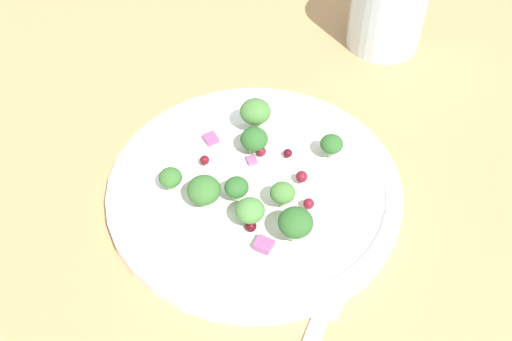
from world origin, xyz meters
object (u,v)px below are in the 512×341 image
broccoli_floret_2 (255,112)px  water_glass (389,3)px  broccoli_floret_0 (332,144)px  plate (256,185)px  broccoli_floret_1 (296,223)px

broccoli_floret_2 → water_glass: 20.63cm
broccoli_floret_0 → plate: bearing=-41.1°
plate → water_glass: size_ratio=2.51×
broccoli_floret_1 → water_glass: (-29.38, -2.12, 1.46)cm
broccoli_floret_1 → water_glass: size_ratio=0.27×
broccoli_floret_1 → broccoli_floret_0: bearing=-176.0°
broccoli_floret_0 → broccoli_floret_2: 7.42cm
broccoli_floret_0 → water_glass: size_ratio=0.20×
water_glass → broccoli_floret_1: bearing=4.1°
broccoli_floret_1 → broccoli_floret_2: (-9.68, -8.06, 0.07)cm
broccoli_floret_2 → broccoli_floret_1: bearing=39.8°
water_glass → broccoli_floret_2: bearing=-16.8°
plate → broccoli_floret_1: 7.26cm
plate → water_glass: 25.76cm
broccoli_floret_1 → broccoli_floret_2: 12.59cm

